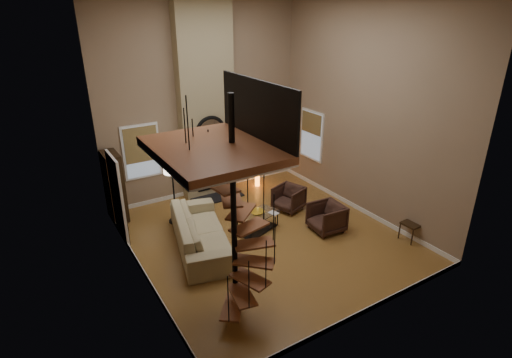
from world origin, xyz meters
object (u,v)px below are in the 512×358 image
armchair_near (290,197)px  armchair_far (329,217)px  floor_lamp (172,172)px  coffee_table (258,221)px  accent_lamp (257,178)px  hutch (114,186)px  side_chair (415,220)px  sofa (201,231)px

armchair_near → armchair_far: bearing=-12.9°
floor_lamp → coffee_table: bearing=-44.4°
floor_lamp → accent_lamp: size_ratio=3.37×
floor_lamp → armchair_near: bearing=-18.4°
armchair_near → coffee_table: 1.50m
coffee_table → accent_lamp: bearing=58.6°
coffee_table → armchair_far: bearing=-29.3°
coffee_table → accent_lamp: (1.45, 2.38, -0.03)m
coffee_table → armchair_near: bearing=21.8°
armchair_far → floor_lamp: size_ratio=0.45×
coffee_table → floor_lamp: (-1.58, 1.55, 1.13)m
armchair_far → coffee_table: bearing=-114.8°
hutch → coffee_table: hutch is taller
side_chair → accent_lamp: bearing=108.2°
armchair_far → coffee_table: size_ratio=0.63×
armchair_far → coffee_table: armchair_far is taller
sofa → accent_lamp: bearing=-38.7°
hutch → armchair_near: hutch is taller
armchair_near → floor_lamp: bearing=-127.8°
armchair_near → accent_lamp: armchair_near is taller
hutch → armchair_near: bearing=-24.4°
hutch → sofa: size_ratio=0.64×
armchair_near → armchair_far: size_ratio=0.93×
sofa → armchair_near: (2.90, 0.45, -0.04)m
floor_lamp → accent_lamp: floor_lamp is taller
sofa → accent_lamp: size_ratio=5.45×
armchair_far → sofa: bearing=-103.2°
hutch → armchair_far: 5.54m
armchair_far → side_chair: 2.02m
coffee_table → accent_lamp: accent_lamp is taller
sofa → armchair_far: 3.21m
armchair_near → floor_lamp: (-2.97, 0.99, 1.06)m
sofa → accent_lamp: sofa is taller
coffee_table → side_chair: 3.77m
sofa → armchair_far: sofa is taller
sofa → armchair_near: size_ratio=3.82×
sofa → armchair_far: size_ratio=3.57×
side_chair → hutch: bearing=140.7°
sofa → floor_lamp: floor_lamp is taller
side_chair → armchair_near: bearing=119.3°
armchair_near → floor_lamp: size_ratio=0.42×
hutch → accent_lamp: hutch is taller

